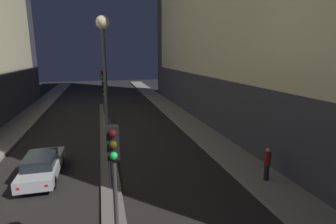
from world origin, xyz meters
TOP-DOWN VIEW (x-y plane):
  - median_strip at (0.00, 16.78)m, footprint 0.98×31.57m
  - traffic_light_near at (0.00, 3.56)m, footprint 0.32×0.42m
  - traffic_light_mid at (0.00, 14.32)m, footprint 0.32×0.42m
  - traffic_light_far at (0.00, 26.80)m, footprint 0.32×0.42m
  - street_lamp at (0.00, 9.29)m, footprint 0.58×0.58m
  - car_left_lane at (-3.57, 11.60)m, footprint 1.74×4.78m
  - pedestrian_on_right_sidewalk at (7.99, 8.02)m, footprint 0.34×0.34m

SIDE VIEW (x-z plane):
  - median_strip at x=0.00m, z-range 0.00..0.13m
  - car_left_lane at x=-3.57m, z-range 0.02..1.44m
  - pedestrian_on_right_sidewalk at x=7.99m, z-range 0.24..2.02m
  - traffic_light_near at x=0.00m, z-range 1.23..6.00m
  - traffic_light_mid at x=0.00m, z-range 1.23..6.00m
  - traffic_light_far at x=0.00m, z-range 1.23..6.00m
  - street_lamp at x=0.00m, z-range 1.92..10.12m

